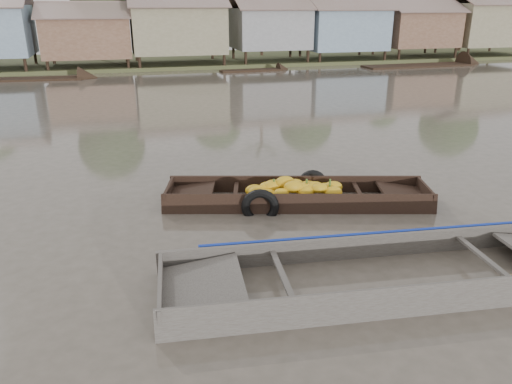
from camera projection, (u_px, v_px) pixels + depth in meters
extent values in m
plane|color=#4E473C|center=(231.00, 243.00, 9.88)|extent=(120.00, 120.00, 0.00)
cube|color=#384723|center=(143.00, 62.00, 39.67)|extent=(120.00, 12.00, 0.50)
cube|color=brown|center=(87.00, 37.00, 34.81)|extent=(5.80, 4.60, 2.70)
cube|color=brown|center=(83.00, 10.00, 33.05)|extent=(6.20, 2.67, 1.14)
cube|color=brown|center=(85.00, 9.00, 35.29)|extent=(6.20, 2.67, 1.14)
cube|color=#7B7255|center=(177.00, 29.00, 36.17)|extent=(6.50, 5.30, 3.30)
cube|color=gray|center=(270.00, 29.00, 37.88)|extent=(5.40, 4.70, 2.90)
cube|color=brown|center=(275.00, 2.00, 36.06)|extent=(5.80, 2.73, 1.17)
cube|color=brown|center=(265.00, 2.00, 38.35)|extent=(5.80, 2.73, 1.17)
cube|color=gray|center=(342.00, 29.00, 39.37)|extent=(6.00, 5.00, 3.10)
cube|color=brown|center=(352.00, 2.00, 37.44)|extent=(6.40, 2.90, 1.24)
cube|color=brown|center=(337.00, 2.00, 39.88)|extent=(6.40, 2.90, 1.24)
cube|color=brown|center=(415.00, 29.00, 40.96)|extent=(5.70, 4.90, 2.80)
cube|color=brown|center=(427.00, 5.00, 39.11)|extent=(6.10, 2.85, 1.21)
cube|color=brown|center=(409.00, 4.00, 41.49)|extent=(6.10, 2.85, 1.21)
cube|color=#7B7255|center=(483.00, 24.00, 42.44)|extent=(6.30, 5.10, 3.40)
cylinder|color=#473323|center=(99.00, 21.00, 37.82)|extent=(0.28, 0.28, 6.30)
cylinder|color=#473323|center=(214.00, 26.00, 41.09)|extent=(0.28, 0.28, 5.25)
cylinder|color=#473323|center=(309.00, 23.00, 42.06)|extent=(0.28, 0.28, 5.60)
cylinder|color=#473323|center=(388.00, 28.00, 45.08)|extent=(0.28, 0.28, 4.55)
cylinder|color=#473323|center=(464.00, 16.00, 45.50)|extent=(0.28, 0.28, 6.65)
cylinder|color=#473323|center=(262.00, 8.00, 41.12)|extent=(0.24, 0.24, 8.00)
cube|color=black|center=(297.00, 205.00, 11.92)|extent=(6.16, 2.70, 0.08)
cube|color=black|center=(295.00, 186.00, 12.45)|extent=(6.03, 1.76, 0.57)
cube|color=black|center=(299.00, 206.00, 11.22)|extent=(6.03, 1.76, 0.57)
cube|color=black|center=(425.00, 196.00, 11.83)|extent=(0.41, 1.32, 0.54)
cube|color=black|center=(403.00, 193.00, 11.81)|extent=(1.32, 1.39, 0.21)
cube|color=black|center=(169.00, 196.00, 11.84)|extent=(0.41, 1.32, 0.54)
cube|color=black|center=(191.00, 193.00, 11.81)|extent=(1.32, 1.39, 0.21)
cube|color=black|center=(236.00, 191.00, 11.80)|extent=(0.43, 1.27, 0.05)
cube|color=black|center=(358.00, 191.00, 11.79)|extent=(0.43, 1.27, 0.05)
ellipsoid|color=gold|center=(307.00, 186.00, 12.15)|extent=(0.49, 0.40, 0.26)
ellipsoid|color=gold|center=(254.00, 190.00, 11.94)|extent=(0.52, 0.42, 0.28)
ellipsoid|color=gold|center=(314.00, 187.00, 11.69)|extent=(0.52, 0.42, 0.28)
ellipsoid|color=gold|center=(289.00, 186.00, 12.04)|extent=(0.46, 0.37, 0.25)
ellipsoid|color=gold|center=(266.00, 199.00, 11.52)|extent=(0.55, 0.45, 0.30)
ellipsoid|color=gold|center=(264.00, 198.00, 11.52)|extent=(0.56, 0.45, 0.30)
ellipsoid|color=gold|center=(306.00, 192.00, 11.58)|extent=(0.49, 0.40, 0.27)
ellipsoid|color=gold|center=(333.00, 192.00, 11.64)|extent=(0.52, 0.42, 0.28)
ellipsoid|color=gold|center=(294.00, 185.00, 11.88)|extent=(0.54, 0.44, 0.29)
ellipsoid|color=gold|center=(285.00, 182.00, 11.77)|extent=(0.54, 0.44, 0.29)
ellipsoid|color=gold|center=(333.00, 187.00, 12.01)|extent=(0.56, 0.45, 0.30)
ellipsoid|color=gold|center=(303.00, 199.00, 11.47)|extent=(0.46, 0.37, 0.25)
ellipsoid|color=gold|center=(254.00, 196.00, 11.78)|extent=(0.44, 0.36, 0.24)
ellipsoid|color=gold|center=(325.00, 188.00, 12.09)|extent=(0.49, 0.40, 0.27)
ellipsoid|color=gold|center=(273.00, 186.00, 11.81)|extent=(0.57, 0.46, 0.31)
ellipsoid|color=gold|center=(344.00, 200.00, 11.47)|extent=(0.47, 0.38, 0.25)
ellipsoid|color=gold|center=(283.00, 183.00, 12.07)|extent=(0.45, 0.37, 0.24)
ellipsoid|color=gold|center=(263.00, 195.00, 11.60)|extent=(0.57, 0.46, 0.31)
ellipsoid|color=gold|center=(258.00, 192.00, 11.76)|extent=(0.57, 0.46, 0.31)
ellipsoid|color=gold|center=(256.00, 202.00, 11.50)|extent=(0.45, 0.37, 0.24)
ellipsoid|color=gold|center=(319.00, 188.00, 11.58)|extent=(0.45, 0.36, 0.24)
ellipsoid|color=gold|center=(293.00, 187.00, 11.58)|extent=(0.54, 0.44, 0.29)
ellipsoid|color=gold|center=(309.00, 186.00, 12.19)|extent=(0.47, 0.38, 0.25)
ellipsoid|color=gold|center=(301.00, 188.00, 11.65)|extent=(0.51, 0.41, 0.27)
ellipsoid|color=gold|center=(286.00, 186.00, 11.89)|extent=(0.50, 0.41, 0.27)
ellipsoid|color=gold|center=(267.00, 187.00, 11.83)|extent=(0.49, 0.39, 0.26)
ellipsoid|color=gold|center=(289.00, 185.00, 11.97)|extent=(0.51, 0.41, 0.27)
ellipsoid|color=gold|center=(281.00, 193.00, 11.50)|extent=(0.44, 0.35, 0.24)
ellipsoid|color=gold|center=(267.00, 195.00, 11.59)|extent=(0.51, 0.41, 0.27)
cylinder|color=#3F6626|center=(274.00, 183.00, 11.72)|extent=(0.04, 0.04, 0.20)
cylinder|color=#3F6626|center=(307.00, 183.00, 11.72)|extent=(0.04, 0.04, 0.20)
cylinder|color=#3F6626|center=(330.00, 183.00, 11.72)|extent=(0.04, 0.04, 0.20)
torus|color=black|center=(312.00, 184.00, 12.53)|extent=(0.78, 0.39, 0.75)
torus|color=black|center=(260.00, 207.00, 11.13)|extent=(0.88, 0.41, 0.85)
cube|color=#403A36|center=(386.00, 288.00, 8.49)|extent=(7.62, 2.32, 0.08)
cube|color=#403A36|center=(367.00, 249.00, 9.24)|extent=(7.65, 0.89, 0.61)
cube|color=#403A36|center=(412.00, 304.00, 7.55)|extent=(7.65, 0.89, 0.61)
cube|color=#403A36|center=(161.00, 294.00, 7.81)|extent=(0.24, 1.87, 0.58)
cube|color=#403A36|center=(203.00, 286.00, 7.89)|extent=(1.45, 1.73, 0.24)
cube|color=#403A36|center=(283.00, 277.00, 8.07)|extent=(0.27, 1.80, 0.05)
cube|color=#403A36|center=(486.00, 259.00, 8.62)|extent=(0.27, 1.80, 0.05)
cube|color=#665E54|center=(386.00, 285.00, 8.47)|extent=(5.82, 2.00, 0.02)
cube|color=navy|center=(367.00, 236.00, 9.21)|extent=(6.18, 0.68, 0.15)
cube|color=black|center=(418.00, 67.00, 37.12)|extent=(8.59, 2.14, 0.35)
cube|color=black|center=(29.00, 81.00, 30.59)|extent=(6.49, 1.96, 0.35)
cube|color=black|center=(251.00, 72.00, 34.50)|extent=(4.36, 1.20, 0.35)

